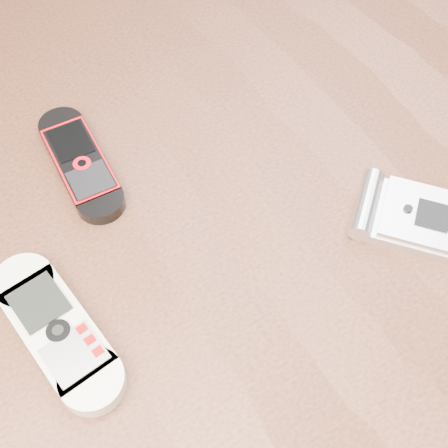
{
  "coord_description": "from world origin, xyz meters",
  "views": [
    {
      "loc": [
        -0.14,
        -0.23,
        1.16
      ],
      "look_at": [
        0.01,
        0.0,
        0.76
      ],
      "focal_mm": 50.0,
      "sensor_mm": 36.0,
      "label": 1
    }
  ],
  "objects_px": {
    "table": "(219,295)",
    "nokia_white": "(57,330)",
    "motorola_razr": "(435,222)",
    "nokia_black_red": "(80,162)"
  },
  "relations": [
    {
      "from": "table",
      "to": "nokia_white",
      "type": "xyz_separation_m",
      "value": [
        -0.14,
        -0.01,
        0.11
      ]
    },
    {
      "from": "nokia_black_red",
      "to": "nokia_white",
      "type": "bearing_deg",
      "value": -116.79
    },
    {
      "from": "nokia_black_red",
      "to": "motorola_razr",
      "type": "distance_m",
      "value": 0.29
    },
    {
      "from": "nokia_white",
      "to": "nokia_black_red",
      "type": "bearing_deg",
      "value": 52.97
    },
    {
      "from": "table",
      "to": "nokia_black_red",
      "type": "height_order",
      "value": "nokia_black_red"
    },
    {
      "from": "nokia_white",
      "to": "nokia_black_red",
      "type": "xyz_separation_m",
      "value": [
        0.08,
        0.13,
        -0.0
      ]
    },
    {
      "from": "nokia_white",
      "to": "motorola_razr",
      "type": "distance_m",
      "value": 0.29
    },
    {
      "from": "nokia_white",
      "to": "motorola_razr",
      "type": "relative_size",
      "value": 1.17
    },
    {
      "from": "motorola_razr",
      "to": "table",
      "type": "bearing_deg",
      "value": 110.2
    },
    {
      "from": "nokia_black_red",
      "to": "motorola_razr",
      "type": "relative_size",
      "value": 1.09
    }
  ]
}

